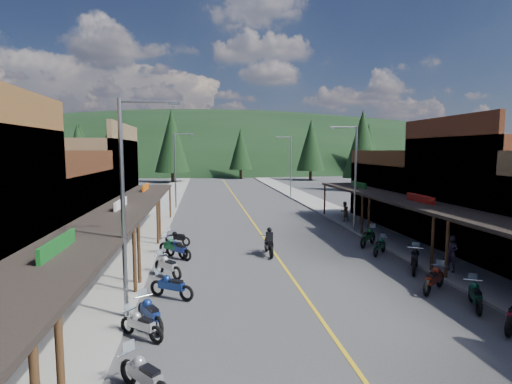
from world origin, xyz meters
name	(u,v)px	position (x,y,z in m)	size (l,w,h in m)	color
ground	(284,266)	(0.00, 0.00, 0.00)	(220.00, 220.00, 0.00)	#38383A
centerline	(245,210)	(0.00, 20.00, 0.01)	(0.15, 90.00, 0.01)	gold
sidewalk_west	(159,212)	(-8.70, 20.00, 0.07)	(3.40, 94.00, 0.15)	gray
sidewalk_east	(326,208)	(8.70, 20.00, 0.07)	(3.40, 94.00, 0.15)	gray
shop_west_2	(22,220)	(-13.75, 1.70, 2.53)	(10.90, 9.00, 6.20)	#3F2111
shop_west_3	(77,186)	(-13.78, 11.30, 3.52)	(10.90, 10.20, 8.20)	brown
shop_east_2	(497,194)	(13.78, 1.70, 3.52)	(10.90, 9.00, 8.20)	#562B19
shop_east_3	(415,193)	(13.75, 11.30, 2.53)	(10.90, 10.20, 6.20)	#4C2D16
streetlight_0	(127,200)	(-6.95, -6.00, 4.46)	(2.16, 0.18, 8.00)	gray
streetlight_1	(177,167)	(-6.95, 22.00, 4.46)	(2.16, 0.18, 8.00)	gray
streetlight_2	(354,174)	(6.95, 8.00, 4.46)	(2.16, 0.18, 8.00)	gray
streetlight_3	(290,164)	(6.95, 30.00, 4.46)	(2.16, 0.18, 8.00)	gray
ridge_hill	(214,166)	(0.00, 135.00, 0.00)	(310.00, 140.00, 60.00)	black
pine_0	(15,149)	(-40.00, 62.00, 6.48)	(5.04, 5.04, 11.00)	black
pine_1	(111,145)	(-24.00, 70.00, 7.24)	(5.88, 5.88, 12.50)	black
pine_2	(172,141)	(-10.00, 58.00, 7.99)	(6.72, 6.72, 14.00)	black
pine_3	(241,149)	(4.00, 66.00, 6.48)	(5.04, 5.04, 11.00)	black
pine_4	(311,145)	(18.00, 60.00, 7.24)	(5.88, 5.88, 12.50)	black
pine_5	(362,143)	(34.00, 72.00, 7.99)	(6.72, 6.72, 14.00)	black
pine_6	(427,149)	(46.00, 64.00, 6.48)	(5.04, 5.04, 11.00)	black
pine_7	(80,146)	(-32.00, 76.00, 7.24)	(5.88, 5.88, 12.50)	black
pine_8	(78,152)	(-22.00, 40.00, 5.98)	(4.48, 4.48, 10.00)	black
pine_9	(368,149)	(24.00, 45.00, 6.38)	(4.93, 4.93, 10.80)	black
pine_10	(121,147)	(-18.00, 50.00, 6.78)	(5.38, 5.38, 11.60)	black
pine_11	(362,144)	(20.00, 38.00, 7.19)	(5.82, 5.82, 12.40)	black
bike_west_3	(144,374)	(-5.79, -10.77, 0.60)	(0.70, 2.11, 1.21)	gray
bike_west_4	(141,324)	(-6.34, -7.58, 0.53)	(0.62, 1.86, 1.06)	#AAABB0
bike_west_5	(150,312)	(-6.16, -6.77, 0.59)	(0.69, 2.07, 1.18)	navy
bike_west_6	(171,285)	(-5.63, -4.05, 0.60)	(0.70, 2.10, 1.20)	navy
bike_west_7	(168,265)	(-6.03, -1.08, 0.61)	(0.71, 2.13, 1.22)	#A7A8AD
bike_west_8	(179,249)	(-5.70, 2.24, 0.59)	(0.69, 2.07, 1.18)	navy
bike_west_9	(173,246)	(-6.02, 2.59, 0.66)	(0.77, 2.32, 1.33)	#0E4626
bike_west_10	(177,237)	(-5.96, 5.54, 0.54)	(0.63, 1.90, 1.09)	black
bike_east_5	(475,294)	(6.29, -6.71, 0.59)	(0.69, 2.07, 1.18)	#0C3C27
bike_east_6	(434,278)	(5.77, -4.73, 0.63)	(0.73, 2.20, 1.26)	maroon
bike_east_7	(415,259)	(6.45, -1.89, 0.67)	(0.78, 2.33, 1.33)	black
bike_east_8	(380,245)	(6.17, 1.58, 0.57)	(0.66, 1.98, 1.13)	#0C3D25
bike_east_9	(368,236)	(6.35, 3.70, 0.66)	(0.78, 2.33, 1.33)	#0D411A
rider_on_bike	(269,244)	(-0.43, 2.29, 0.70)	(0.80, 2.29, 1.74)	black
pedestrian_east_a	(452,253)	(8.03, -2.55, 1.08)	(0.68, 0.44, 1.86)	#2A2233
pedestrian_east_b	(344,211)	(7.75, 11.93, 0.99)	(0.82, 0.47, 1.69)	brown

